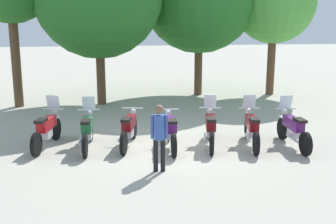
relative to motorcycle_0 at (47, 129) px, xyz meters
name	(u,v)px	position (x,y,z in m)	size (l,w,h in m)	color
ground_plane	(170,147)	(3.42, -0.48, -0.52)	(80.00, 80.00, 0.00)	#ADA899
motorcycle_0	(47,129)	(0.00, 0.00, 0.00)	(0.75, 2.16, 1.37)	black
motorcycle_1	(88,130)	(1.13, -0.26, 0.00)	(0.62, 2.19, 1.37)	black
motorcycle_2	(129,129)	(2.28, -0.19, -0.01)	(0.77, 2.16, 0.99)	black
motorcycle_3	(170,130)	(3.42, -0.51, -0.01)	(0.62, 2.19, 0.99)	black
motorcycle_4	(210,128)	(4.57, -0.45, 0.00)	(0.73, 2.17, 1.37)	black
motorcycle_5	(252,128)	(5.71, -0.64, 0.00)	(0.70, 2.18, 1.37)	black
motorcycle_6	(293,129)	(6.84, -0.85, 0.00)	(0.62, 2.19, 1.37)	black
person_0	(159,133)	(2.91, -2.30, 0.42)	(0.40, 0.23, 1.62)	black
tree_3	(274,2)	(9.13, 7.01, 3.66)	(3.70, 3.70, 6.04)	brown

